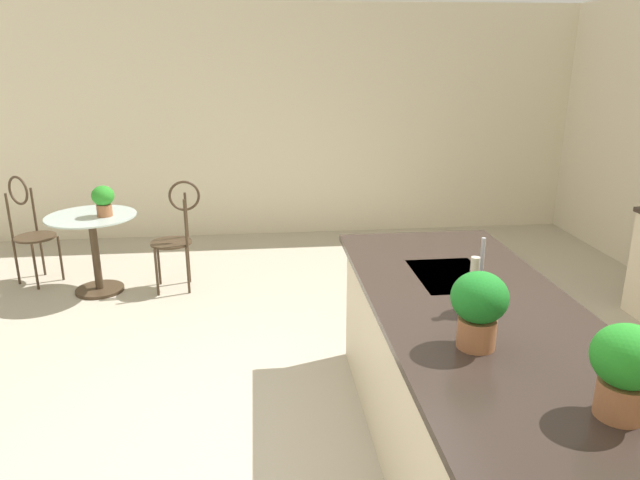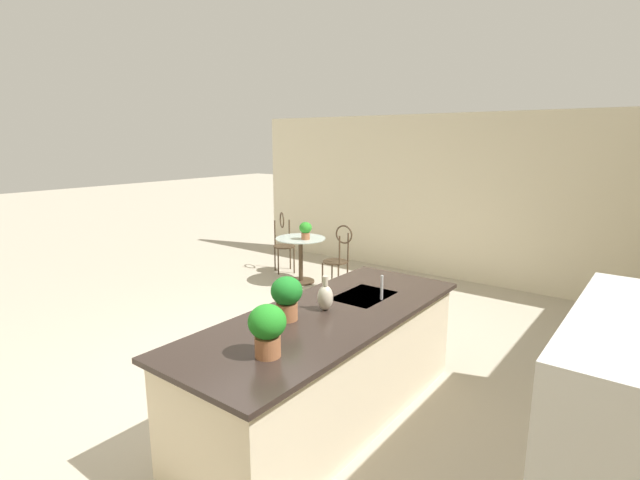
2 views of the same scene
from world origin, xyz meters
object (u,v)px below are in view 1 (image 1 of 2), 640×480
object	(u,v)px
chair_near_window	(177,231)
vase_on_counter	(473,291)
bistro_table	(95,246)
potted_plant_counter_far	(626,366)
chair_by_island	(30,225)
potted_plant_on_table	(103,199)
potted_plant_counter_near	(479,305)

from	to	relation	value
chair_near_window	vase_on_counter	world-z (taller)	vase_on_counter
bistro_table	potted_plant_counter_far	distance (m)	4.62
bistro_table	chair_by_island	bearing A→B (deg)	-116.71
bistro_table	vase_on_counter	xyz separation A→B (m)	(2.76, 2.54, 0.58)
chair_near_window	vase_on_counter	size ratio (longest dim) A/B	3.62
chair_by_island	potted_plant_counter_far	size ratio (longest dim) A/B	2.99
potted_plant_on_table	chair_near_window	bearing A→B (deg)	92.67
potted_plant_counter_far	potted_plant_counter_near	size ratio (longest dim) A/B	1.01
chair_near_window	potted_plant_counter_far	world-z (taller)	potted_plant_counter_far
chair_by_island	chair_near_window	bearing A→B (deg)	76.30
bistro_table	potted_plant_counter_near	distance (m)	4.00
potted_plant_counter_far	potted_plant_counter_near	xyz separation A→B (m)	(-0.55, -0.32, -0.00)
potted_plant_on_table	potted_plant_counter_near	distance (m)	3.84
potted_plant_counter_far	potted_plant_on_table	bearing A→B (deg)	-144.15
vase_on_counter	potted_plant_counter_near	bearing A→B (deg)	-17.42
bistro_table	vase_on_counter	world-z (taller)	vase_on_counter
bistro_table	chair_near_window	xyz separation A→B (m)	(0.01, 0.75, 0.13)
potted_plant_on_table	potted_plant_counter_near	world-z (taller)	potted_plant_counter_near
chair_by_island	vase_on_counter	size ratio (longest dim) A/B	3.62
potted_plant_counter_near	potted_plant_on_table	bearing A→B (deg)	-143.18
chair_by_island	potted_plant_counter_near	world-z (taller)	potted_plant_counter_near
potted_plant_on_table	potted_plant_counter_far	bearing A→B (deg)	35.85
bistro_table	chair_by_island	xyz separation A→B (m)	(-0.34, -0.67, 0.13)
chair_near_window	potted_plant_counter_far	size ratio (longest dim) A/B	2.99
chair_near_window	potted_plant_on_table	xyz separation A→B (m)	(0.03, -0.62, 0.33)
potted_plant_counter_near	vase_on_counter	size ratio (longest dim) A/B	1.20
bistro_table	potted_plant_counter_far	xyz separation A→B (m)	(3.66, 2.75, 0.67)
chair_near_window	chair_by_island	xyz separation A→B (m)	(-0.35, -1.42, 0.00)
chair_near_window	chair_by_island	world-z (taller)	same
potted_plant_counter_near	chair_near_window	bearing A→B (deg)	-151.51
chair_by_island	potted_plant_counter_near	distance (m)	4.67
chair_by_island	potted_plant_on_table	size ratio (longest dim) A/B	3.73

